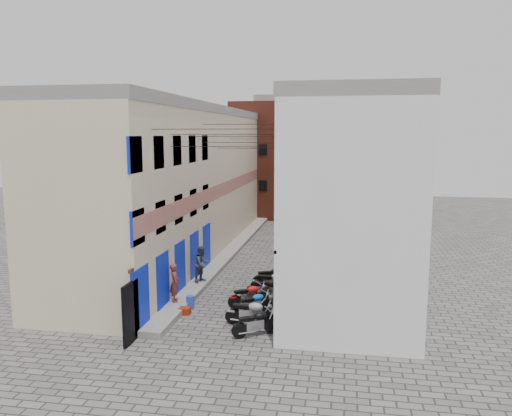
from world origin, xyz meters
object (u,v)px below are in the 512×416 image
Objects in this scene: motorcycle_g at (272,276)px; motorcycle_e at (267,288)px; motorcycle_b at (250,312)px; motorcycle_c at (254,302)px; water_jug_near at (190,302)px; motorcycle_a at (256,322)px; person_b at (202,264)px; motorcycle_d at (249,294)px; person_a at (175,283)px; motorcycle_f at (273,281)px; red_crate at (185,311)px; water_jug_far at (191,302)px.

motorcycle_e is at bearing -20.54° from motorcycle_g.
motorcycle_b reaches higher than motorcycle_c.
motorcycle_e is at bearing 27.97° from water_jug_near.
person_b is (-3.60, 5.40, 0.59)m from motorcycle_a.
motorcycle_a is 0.99× the size of motorcycle_d.
motorcycle_e is 1.17× the size of person_a.
motorcycle_c is 2.82m from water_jug_near.
motorcycle_d is 2.00m from motorcycle_f.
person_b is (-3.15, 3.25, 0.62)m from motorcycle_c.
motorcycle_e reaches higher than motorcycle_a.
motorcycle_c is 3.26× the size of water_jug_near.
motorcycle_f is (0.79, 1.84, 0.07)m from motorcycle_d.
person_b is (-3.24, 4.53, 0.54)m from motorcycle_b.
water_jug_far is at bearing 90.00° from red_crate.
motorcycle_e is (0.64, 0.98, 0.03)m from motorcycle_d.
person_b is at bearing -111.33° from motorcycle_e.
water_jug_near is (-2.89, 1.52, -0.32)m from motorcycle_b.
person_b is (0.32, 3.01, 0.04)m from person_a.
motorcycle_a reaches higher than motorcycle_c.
motorcycle_g is at bearing 151.28° from motorcycle_a.
motorcycle_e is 1.11× the size of person_b.
red_crate is at bearing -150.34° from person_b.
motorcycle_g is (0.18, 3.73, 0.05)m from motorcycle_c.
motorcycle_c is 0.89× the size of motorcycle_e.
motorcycle_f reaches higher than motorcycle_g.
person_a is (-3.86, -2.48, 0.47)m from motorcycle_f.
person_a is (-3.71, -1.62, 0.52)m from motorcycle_e.
motorcycle_c is at bearing -6.87° from water_jug_far.
motorcycle_b is at bearing 171.35° from motorcycle_a.
motorcycle_e is at bearing -89.68° from person_a.
water_jug_near is at bearing -61.02° from motorcycle_e.
motorcycle_a is 3.46× the size of water_jug_near.
motorcycle_d is (-0.40, 0.88, 0.03)m from motorcycle_c.
motorcycle_b is at bearing -1.76° from motorcycle_e.
person_a is at bearing -65.40° from motorcycle_e.
water_jug_far is (0.00, 0.09, -0.03)m from water_jug_near.
motorcycle_f is at bearing 149.31° from motorcycle_a.
motorcycle_e is 4.08m from person_a.
motorcycle_d is at bearing 12.66° from water_jug_far.
motorcycle_f reaches higher than motorcycle_b.
motorcycle_c is 0.83× the size of motorcycle_f.
red_crate is at bearing -148.22° from motorcycle_a.
motorcycle_e is at bearing -176.56° from motorcycle_b.
motorcycle_a is 2.20m from motorcycle_c.
water_jug_near is (-2.80, 0.25, -0.24)m from motorcycle_c.
water_jug_near reaches higher than water_jug_far.
person_a reaches higher than motorcycle_d.
motorcycle_g is 4.25× the size of red_crate.
person_b reaches higher than water_jug_near.
person_a is 1.05m from water_jug_near.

